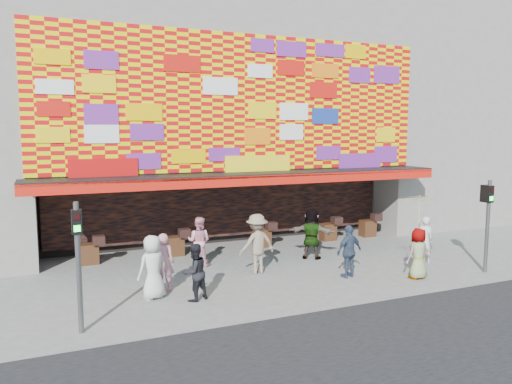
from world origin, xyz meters
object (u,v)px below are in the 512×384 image
Objects in this scene: ped_b at (164,262)px; ped_h at (424,240)px; signal_left at (78,253)px; parasol at (420,210)px; ped_g at (418,254)px; ped_i at (199,241)px; signal_right at (488,215)px; ped_f at (312,234)px; ped_d at (257,244)px; ped_e at (349,251)px; ped_c at (195,272)px; ped_a at (153,267)px.

ped_b reaches higher than ped_h.
parasol is (9.88, 0.29, 0.31)m from signal_left.
ped_i is at bearing -41.14° from ped_g.
signal_left is 3.41m from ped_b.
ped_f is (-4.33, 3.73, -0.95)m from signal_right.
ped_d reaches higher than ped_i.
ped_e is at bearing 27.93° from ped_h.
signal_left reaches higher than parasol.
ped_c is 6.94m from ped_g.
ped_i is at bearing -54.99° from ped_d.
signal_left is at bearing 180.00° from signal_right.
ped_d is 2.91m from ped_e.
ped_e is at bearing -166.20° from ped_b.
ped_f is 4.09m from parasol.
ped_b is 0.93× the size of ped_f.
signal_right is at bearing 150.52° from ped_a.
signal_right is 1.89× the size of ped_g.
ped_i is at bearing 47.22° from signal_left.
parasol reaches higher than ped_e.
ped_f is at bearing -67.63° from ped_g.
ped_b is 1.02× the size of ped_e.
parasol is (4.32, -2.53, 1.20)m from ped_d.
parasol is at bearing 149.70° from ped_a.
signal_right reaches higher than parasol.
signal_left is 1.81× the size of ped_e.
signal_left is 12.40m from signal_right.
ped_e is at bearing 155.82° from ped_a.
parasol is (5.76, -4.16, 1.33)m from ped_i.
ped_f is at bearing 139.24° from signal_right.
ped_d is at bearing 157.60° from signal_right.
ped_g is (-2.52, 0.29, -1.07)m from signal_right.
signal_left is 1.70× the size of ped_a.
ped_g is at bearing 173.52° from signal_right.
signal_right is at bearing 168.23° from ped_g.
ped_b is at bearing -19.63° from ped_g.
ped_f reaches higher than ped_g.
ped_b is 3.22m from ped_d.
ped_b is 2.83m from ped_i.
ped_f is at bearing 24.80° from signal_left.
ped_d reaches higher than ped_a.
ped_c is 0.86× the size of ped_f.
ped_e is 2.47m from ped_f.
ped_g is (9.88, 0.29, -1.07)m from signal_left.
ped_i is (-1.44, 1.63, -0.13)m from ped_d.
ped_e is 2.11m from ped_g.
ped_a is (-10.42, 1.66, -0.98)m from signal_right.
signal_left reaches higher than ped_e.
ped_c is 3.55m from ped_i.
ped_h reaches higher than ped_c.
parasol reaches higher than ped_a.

